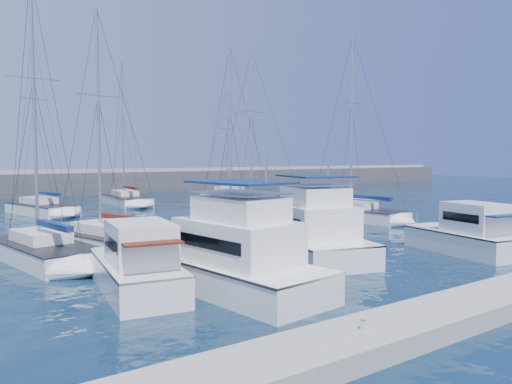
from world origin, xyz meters
TOP-DOWN VIEW (x-y plane):
  - ground at (0.00, 0.00)m, footprint 220.00×220.00m
  - breakwater at (0.00, 52.00)m, footprint 160.00×6.00m
  - dock_cleat_near_port at (-8.00, -11.00)m, footprint 0.16×0.16m
  - motor_yacht_port_outer at (-10.70, -2.00)m, footprint 3.63×7.04m
  - motor_yacht_port_inner at (-7.63, -3.35)m, footprint 4.58×10.64m
  - motor_yacht_stbd_inner at (-0.79, -0.44)m, footprint 6.11×10.33m
  - motor_yacht_stbd_outer at (6.74, -4.85)m, footprint 3.62×6.70m
  - sailboat_mid_a at (-12.32, 6.04)m, footprint 4.23×8.23m
  - sailboat_mid_b at (-8.68, 7.07)m, footprint 5.15×9.12m
  - sailboat_mid_c at (1.42, 9.66)m, footprint 2.97×8.32m
  - sailboat_mid_d at (6.89, 14.57)m, footprint 4.53×9.60m
  - sailboat_mid_e at (12.69, 8.56)m, footprint 3.76×8.42m
  - sailboat_back_a at (-7.70, 28.23)m, footprint 5.03×8.87m
  - sailboat_back_b at (1.99, 32.64)m, footprint 3.89×9.50m
  - sailboat_back_c at (15.41, 32.19)m, footprint 5.05×8.16m

SIDE VIEW (x-z plane):
  - ground at x=0.00m, z-range 0.00..0.00m
  - sailboat_mid_b at x=-8.68m, z-range -6.37..7.38m
  - sailboat_mid_d at x=6.89m, z-range -6.77..7.78m
  - sailboat_mid_c at x=1.42m, z-range -6.18..7.19m
  - sailboat_back_c at x=15.41m, z-range -6.44..7.47m
  - sailboat_mid_a at x=-12.32m, z-range -6.77..7.81m
  - sailboat_back_b at x=1.99m, z-range -7.53..8.58m
  - sailboat_mid_e at x=12.69m, z-range -7.23..8.30m
  - sailboat_back_a at x=-7.70m, z-range -7.89..8.98m
  - dock_cleat_near_port at x=-8.00m, z-range 0.60..0.85m
  - motor_yacht_port_outer at x=-10.70m, z-range -0.66..2.54m
  - motor_yacht_stbd_outer at x=6.74m, z-range -0.66..2.54m
  - breakwater at x=0.00m, z-range -1.17..3.28m
  - motor_yacht_stbd_inner at x=-0.79m, z-range -1.21..3.48m
  - motor_yacht_port_inner at x=-7.63m, z-range -1.21..3.48m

